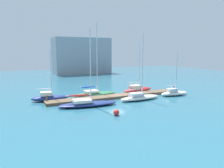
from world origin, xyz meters
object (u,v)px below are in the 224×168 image
sailboat_1 (87,103)px  sailboat_4 (137,89)px  mooring_buoy_red (116,112)px  sailboat_2 (95,93)px  harbor_building_distant (81,56)px  sailboat_3 (140,97)px  sailboat_5 (174,93)px  sailboat_0 (50,97)px

sailboat_1 → sailboat_4: 13.43m
mooring_buoy_red → sailboat_4: bearing=47.9°
sailboat_1 → sailboat_4: sailboat_1 is taller
sailboat_2 → mooring_buoy_red: size_ratio=16.92×
sailboat_1 → harbor_building_distant: harbor_building_distant is taller
sailboat_3 → sailboat_2: bearing=126.2°
sailboat_2 → sailboat_5: size_ratio=1.63×
sailboat_1 → sailboat_4: (12.07, 5.88, 0.06)m
sailboat_0 → sailboat_5: bearing=-9.4°
sailboat_1 → harbor_building_distant: size_ratio=0.56×
sailboat_1 → sailboat_3: (8.75, 0.07, 0.04)m
sailboat_1 → sailboat_3: sailboat_1 is taller
sailboat_4 → sailboat_1: bearing=-163.6°
sailboat_2 → sailboat_3: size_ratio=1.20×
sailboat_3 → mooring_buoy_red: 9.05m
sailboat_1 → mooring_buoy_red: size_ratio=14.69×
sailboat_3 → sailboat_4: sailboat_3 is taller
mooring_buoy_red → sailboat_5: bearing=22.5°
mooring_buoy_red → harbor_building_distant: 51.56m
sailboat_2 → sailboat_5: bearing=-27.1°
sailboat_3 → sailboat_5: bearing=-0.4°
sailboat_0 → mooring_buoy_red: size_ratio=10.90×
sailboat_5 → harbor_building_distant: (-2.43, 43.91, 5.54)m
sailboat_0 → sailboat_1: (4.13, -5.74, -0.09)m
sailboat_3 → mooring_buoy_red: (-7.05, -5.68, -0.15)m
sailboat_2 → sailboat_1: bearing=-120.3°
sailboat_2 → sailboat_5: (12.39, -6.11, 0.02)m
sailboat_3 → harbor_building_distant: 44.78m
sailboat_0 → sailboat_1: 7.07m
sailboat_3 → sailboat_5: 7.28m
sailboat_4 → harbor_building_distant: size_ratio=0.45×
sailboat_0 → sailboat_5: (20.16, -5.41, -0.05)m
sailboat_2 → harbor_building_distant: (9.95, 37.79, 5.56)m
sailboat_3 → harbor_building_distant: bearing=81.2°
sailboat_4 → sailboat_0: bearing=171.0°
sailboat_2 → sailboat_4: (8.44, -0.57, 0.05)m
sailboat_4 → harbor_building_distant: 38.78m
sailboat_4 → mooring_buoy_red: (-10.37, -11.49, -0.18)m
sailboat_1 → sailboat_2: size_ratio=0.87×
sailboat_0 → harbor_building_distant: 42.74m
sailboat_2 → mooring_buoy_red: (-1.94, -12.06, -0.13)m
harbor_building_distant → sailboat_4: bearing=-92.3°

